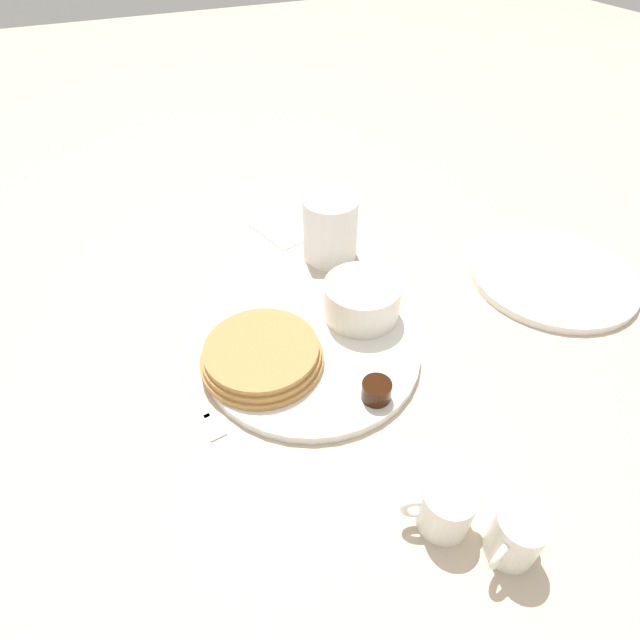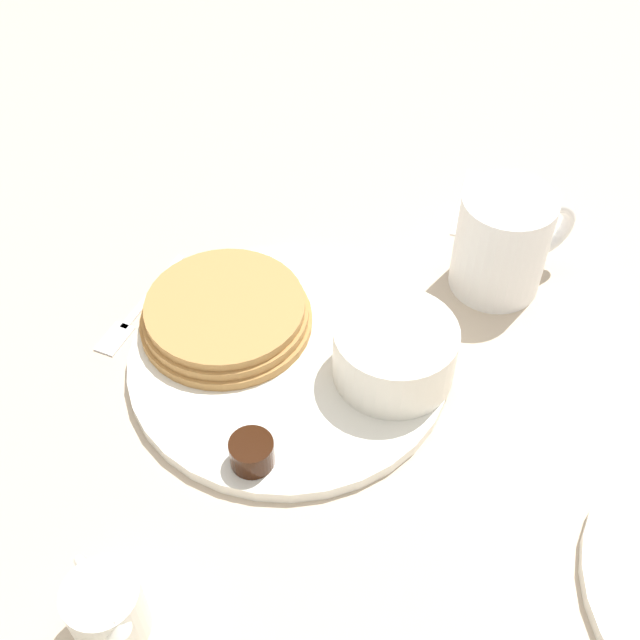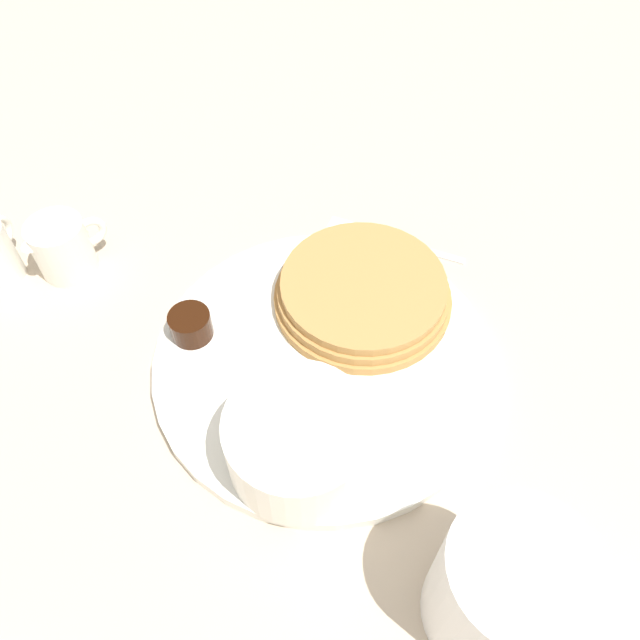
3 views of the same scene
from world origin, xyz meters
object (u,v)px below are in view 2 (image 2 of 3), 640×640
object	(u,v)px
bowl	(395,350)
fork	(134,314)
plate	(289,358)
coffee_mug	(504,242)
creamer_pitcher_near	(106,609)

from	to	relation	value
bowl	fork	world-z (taller)	bowl
plate	fork	distance (m)	0.16
plate	fork	bearing A→B (deg)	-79.73
coffee_mug	fork	distance (m)	0.35
plate	bowl	world-z (taller)	bowl
coffee_mug	plate	bearing A→B (deg)	-31.03
plate	coffee_mug	bearing A→B (deg)	148.97
plate	bowl	distance (m)	0.10
plate	coffee_mug	world-z (taller)	coffee_mug
coffee_mug	fork	bearing A→B (deg)	-50.95
coffee_mug	creamer_pitcher_near	distance (m)	0.46
coffee_mug	creamer_pitcher_near	xyz separation A→B (m)	(0.45, -0.09, -0.02)
creamer_pitcher_near	coffee_mug	bearing A→B (deg)	168.87
bowl	creamer_pitcher_near	xyz separation A→B (m)	(0.29, -0.06, -0.01)
plate	coffee_mug	distance (m)	0.23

